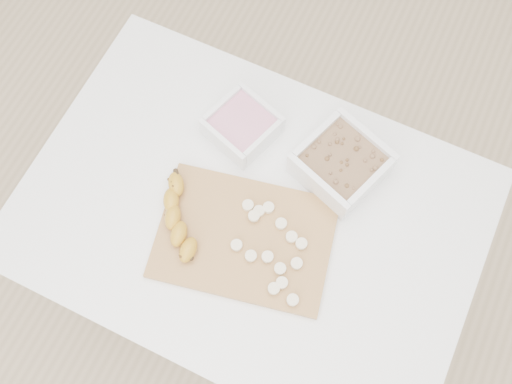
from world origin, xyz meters
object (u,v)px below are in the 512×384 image
at_px(bowl_yogurt, 242,126).
at_px(cutting_board, 245,238).
at_px(bowl_granola, 341,163).
at_px(banana, 179,219).
at_px(table, 251,226).

bearing_deg(bowl_yogurt, cutting_board, -63.07).
bearing_deg(bowl_granola, banana, -134.94).
bearing_deg(bowl_yogurt, table, -59.24).
height_order(bowl_granola, banana, bowl_granola).
height_order(table, banana, banana).
relative_size(bowl_yogurt, banana, 0.88).
bearing_deg(bowl_yogurt, banana, -95.46).
distance_m(bowl_yogurt, bowl_granola, 0.24).
bearing_deg(table, bowl_yogurt, 120.76).
height_order(table, bowl_yogurt, bowl_yogurt).
relative_size(bowl_granola, cutting_board, 0.59).
bearing_deg(bowl_granola, cutting_board, -117.51).
distance_m(table, bowl_granola, 0.26).
xyz_separation_m(bowl_yogurt, bowl_granola, (0.24, 0.01, 0.01)).
height_order(bowl_granola, cutting_board, bowl_granola).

